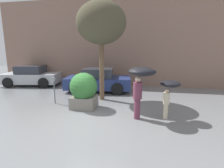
{
  "coord_description": "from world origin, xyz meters",
  "views": [
    {
      "loc": [
        2.04,
        -5.8,
        2.57
      ],
      "look_at": [
        0.56,
        1.6,
        1.05
      ],
      "focal_mm": 28.0,
      "sensor_mm": 36.0,
      "label": 1
    }
  ],
  "objects_px": {
    "planter_box": "(84,90)",
    "person_adult": "(141,79)",
    "person_child": "(169,89)",
    "parking_meter": "(54,85)",
    "parked_car_far": "(32,76)",
    "street_tree": "(101,23)",
    "parked_car_near": "(98,81)"
  },
  "relations": [
    {
      "from": "person_adult",
      "to": "person_child",
      "type": "bearing_deg",
      "value": 24.91
    },
    {
      "from": "planter_box",
      "to": "person_child",
      "type": "relative_size",
      "value": 1.09
    },
    {
      "from": "planter_box",
      "to": "parked_car_near",
      "type": "distance_m",
      "value": 3.21
    },
    {
      "from": "person_adult",
      "to": "parking_meter",
      "type": "xyz_separation_m",
      "value": [
        -4.06,
        1.12,
        -0.62
      ]
    },
    {
      "from": "parking_meter",
      "to": "parked_car_near",
      "type": "bearing_deg",
      "value": 64.82
    },
    {
      "from": "person_adult",
      "to": "parked_car_near",
      "type": "distance_m",
      "value": 4.9
    },
    {
      "from": "parked_car_near",
      "to": "person_adult",
      "type": "bearing_deg",
      "value": -153.2
    },
    {
      "from": "street_tree",
      "to": "planter_box",
      "type": "bearing_deg",
      "value": -107.25
    },
    {
      "from": "planter_box",
      "to": "parked_car_far",
      "type": "distance_m",
      "value": 6.73
    },
    {
      "from": "person_adult",
      "to": "parked_car_near",
      "type": "relative_size",
      "value": 0.47
    },
    {
      "from": "person_adult",
      "to": "street_tree",
      "type": "relative_size",
      "value": 0.4
    },
    {
      "from": "parked_car_near",
      "to": "street_tree",
      "type": "bearing_deg",
      "value": -165.86
    },
    {
      "from": "parked_car_near",
      "to": "parking_meter",
      "type": "height_order",
      "value": "parked_car_near"
    },
    {
      "from": "person_adult",
      "to": "parking_meter",
      "type": "distance_m",
      "value": 4.25
    },
    {
      "from": "street_tree",
      "to": "parking_meter",
      "type": "height_order",
      "value": "street_tree"
    },
    {
      "from": "planter_box",
      "to": "parked_car_near",
      "type": "relative_size",
      "value": 0.38
    },
    {
      "from": "planter_box",
      "to": "person_child",
      "type": "distance_m",
      "value": 3.55
    },
    {
      "from": "planter_box",
      "to": "street_tree",
      "type": "relative_size",
      "value": 0.33
    },
    {
      "from": "planter_box",
      "to": "person_adult",
      "type": "relative_size",
      "value": 0.81
    },
    {
      "from": "parked_car_far",
      "to": "parking_meter",
      "type": "xyz_separation_m",
      "value": [
        3.83,
        -3.65,
        0.26
      ]
    },
    {
      "from": "planter_box",
      "to": "parking_meter",
      "type": "relative_size",
      "value": 1.24
    },
    {
      "from": "planter_box",
      "to": "person_child",
      "type": "height_order",
      "value": "planter_box"
    },
    {
      "from": "person_adult",
      "to": "parked_car_far",
      "type": "xyz_separation_m",
      "value": [
        -7.89,
        4.78,
        -0.88
      ]
    },
    {
      "from": "person_child",
      "to": "parked_car_far",
      "type": "distance_m",
      "value": 10.01
    },
    {
      "from": "person_adult",
      "to": "parked_car_far",
      "type": "bearing_deg",
      "value": 159.95
    },
    {
      "from": "planter_box",
      "to": "street_tree",
      "type": "distance_m",
      "value": 3.31
    },
    {
      "from": "person_adult",
      "to": "parking_meter",
      "type": "bearing_deg",
      "value": 175.67
    },
    {
      "from": "person_child",
      "to": "parking_meter",
      "type": "relative_size",
      "value": 1.14
    },
    {
      "from": "person_child",
      "to": "parked_car_near",
      "type": "bearing_deg",
      "value": 138.79
    },
    {
      "from": "parking_meter",
      "to": "person_adult",
      "type": "bearing_deg",
      "value": -15.49
    },
    {
      "from": "planter_box",
      "to": "street_tree",
      "type": "bearing_deg",
      "value": 72.75
    },
    {
      "from": "planter_box",
      "to": "person_adult",
      "type": "distance_m",
      "value": 2.69
    }
  ]
}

